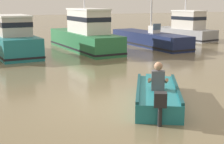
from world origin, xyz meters
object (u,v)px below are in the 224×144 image
object	(u,v)px
moored_boat_teal	(12,40)
moored_boat_navy	(149,39)
moored_boat_green	(85,35)
moored_boat_grey	(185,29)
rowboat_with_person	(157,95)

from	to	relation	value
moored_boat_teal	moored_boat_navy	bearing A→B (deg)	-0.61
moored_boat_green	moored_boat_grey	bearing A→B (deg)	14.00
rowboat_with_person	moored_boat_grey	bearing A→B (deg)	50.45
rowboat_with_person	moored_boat_navy	size ratio (longest dim) A/B	0.51
moored_boat_teal	moored_boat_green	bearing A→B (deg)	-1.28
rowboat_with_person	moored_boat_green	bearing A→B (deg)	79.81
moored_boat_green	moored_boat_navy	world-z (taller)	moored_boat_navy
moored_boat_green	moored_boat_navy	bearing A→B (deg)	0.03
moored_boat_teal	moored_boat_grey	xyz separation A→B (m)	(12.46, 2.02, -0.01)
moored_boat_navy	moored_boat_grey	size ratio (longest dim) A/B	1.28
moored_boat_navy	moored_boat_grey	xyz separation A→B (m)	(4.26, 2.11, 0.36)
rowboat_with_person	moored_boat_green	xyz separation A→B (m)	(1.87, 10.40, 0.61)
moored_boat_teal	moored_boat_navy	world-z (taller)	moored_boat_navy
rowboat_with_person	moored_boat_navy	xyz separation A→B (m)	(6.07, 10.40, 0.16)
moored_boat_teal	moored_boat_green	world-z (taller)	moored_boat_green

